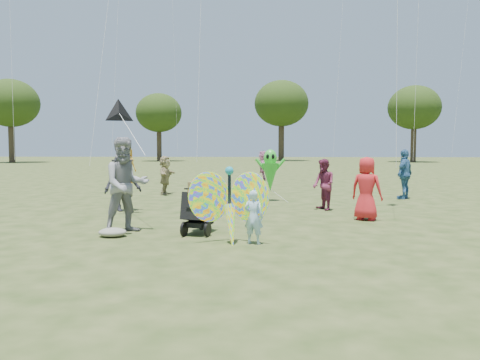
% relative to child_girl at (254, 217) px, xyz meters
% --- Properties ---
extents(ground, '(160.00, 160.00, 0.00)m').
position_rel_child_girl_xyz_m(ground, '(-0.14, -0.10, -0.51)').
color(ground, '#51592B').
rests_on(ground, ground).
extents(child_girl, '(0.42, 0.34, 1.02)m').
position_rel_child_girl_xyz_m(child_girl, '(0.00, 0.00, 0.00)').
color(child_girl, '#A2CCE6').
rests_on(child_girl, ground).
extents(adult_man, '(1.24, 1.17, 2.02)m').
position_rel_child_girl_xyz_m(adult_man, '(-2.74, 1.05, 0.50)').
color(adult_man, gray).
rests_on(adult_man, ground).
extents(grey_bag, '(0.56, 0.46, 0.18)m').
position_rel_child_girl_xyz_m(grey_bag, '(-2.87, 0.53, -0.42)').
color(grey_bag, gray).
rests_on(grey_bag, ground).
extents(crowd_a, '(0.92, 0.82, 1.57)m').
position_rel_child_girl_xyz_m(crowd_a, '(2.69, 3.05, 0.28)').
color(crowd_a, red).
rests_on(crowd_a, ground).
extents(crowd_b, '(1.22, 1.12, 1.65)m').
position_rel_child_girl_xyz_m(crowd_b, '(-3.84, 4.28, 0.31)').
color(crowd_b, black).
rests_on(crowd_b, ground).
extents(crowd_c, '(0.96, 1.06, 1.74)m').
position_rel_child_girl_xyz_m(crowd_c, '(5.01, 7.99, 0.36)').
color(crowd_c, teal).
rests_on(crowd_c, ground).
extents(crowd_d, '(0.53, 1.40, 1.48)m').
position_rel_child_girl_xyz_m(crowd_d, '(-3.69, 8.99, 0.23)').
color(crowd_d, '#9D8E60').
rests_on(crowd_d, ground).
extents(crowd_e, '(0.79, 0.88, 1.48)m').
position_rel_child_girl_xyz_m(crowd_e, '(1.85, 4.86, 0.23)').
color(crowd_e, maroon).
rests_on(crowd_e, ground).
extents(crowd_g, '(0.99, 1.07, 1.83)m').
position_rel_child_girl_xyz_m(crowd_g, '(-6.88, 14.57, 0.41)').
color(crowd_g, gold).
rests_on(crowd_g, ground).
extents(crowd_j, '(0.53, 1.51, 1.61)m').
position_rel_child_girl_xyz_m(crowd_j, '(-0.08, 17.01, 0.30)').
color(crowd_j, '#C4709B').
rests_on(crowd_j, ground).
extents(jogging_stroller, '(0.66, 1.11, 1.09)m').
position_rel_child_girl_xyz_m(jogging_stroller, '(-1.19, 1.04, 0.11)').
color(jogging_stroller, black).
rests_on(jogging_stroller, ground).
extents(butterfly_kite, '(1.74, 0.75, 1.65)m').
position_rel_child_girl_xyz_m(butterfly_kite, '(-0.44, 0.03, 0.20)').
color(butterfly_kite, red).
rests_on(butterfly_kite, ground).
extents(delta_kite_rig, '(1.78, 2.69, 1.49)m').
position_rel_child_girl_xyz_m(delta_kite_rig, '(-3.65, 3.50, 2.18)').
color(delta_kite_rig, black).
rests_on(delta_kite_rig, ground).
extents(alien_kite, '(1.12, 0.69, 1.74)m').
position_rel_child_girl_xyz_m(alien_kite, '(0.32, 7.06, 0.46)').
color(alien_kite, green).
rests_on(alien_kite, ground).
extents(tree_line, '(91.78, 33.60, 10.79)m').
position_rel_child_girl_xyz_m(tree_line, '(3.52, 44.89, 6.35)').
color(tree_line, '#3A2D21').
rests_on(tree_line, ground).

